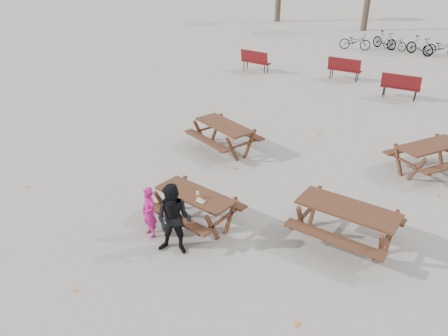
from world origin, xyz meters
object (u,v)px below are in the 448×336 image
Objects in this scene: food_tray at (201,201)px; picnic_table_east at (345,225)px; picnic_table_north at (224,137)px; adult at (174,220)px; picnic_table_far at (428,158)px; main_picnic_table at (195,201)px; soda_bottle at (198,195)px; child at (149,212)px.

food_tray is 0.09× the size of picnic_table_east.
picnic_table_east is 1.04× the size of picnic_table_north.
picnic_table_north is (-2.34, 4.44, -0.35)m from adult.
picnic_table_east is (2.57, 1.60, -0.36)m from food_tray.
picnic_table_east is 1.07× the size of picnic_table_far.
main_picnic_table is at bearing -46.68° from picnic_table_north.
picnic_table_east is at bearing 29.33° from soda_bottle.
picnic_table_east is (2.71, 1.52, -0.41)m from soda_bottle.
adult reaches higher than soda_bottle.
main_picnic_table is 3.22m from picnic_table_east.
soda_bottle is at bearing 75.28° from adult.
child reaches higher than soda_bottle.
picnic_table_north is (-2.29, 3.60, -0.38)m from food_tray.
food_tray is at bearing 179.32° from picnic_table_far.
picnic_table_far is (0.35, 4.42, -0.03)m from picnic_table_east.
main_picnic_table is at bearing 176.27° from picnic_table_far.
soda_bottle is at bearing 153.59° from food_tray.
picnic_table_far is (2.92, 6.01, -0.39)m from food_tray.
picnic_table_north is at bearing 121.74° from child.
child is (-0.77, -0.77, -0.21)m from food_tray.
food_tray is 4.29m from picnic_table_north.
picnic_table_east is at bearing -9.03° from picnic_table_north.
picnic_table_far is at bearing 74.02° from child.
picnic_table_east is at bearing 31.90° from food_tray.
soda_bottle is 0.09× the size of picnic_table_north.
picnic_table_far reaches higher than main_picnic_table.
child reaches higher than picnic_table_far.
main_picnic_table is 6.68m from picnic_table_far.
adult is (0.04, -0.84, -0.02)m from food_tray.
main_picnic_table is 1.55× the size of child.
adult reaches higher than picnic_table_east.
main_picnic_table is 0.32m from soda_bottle.
picnic_table_north is at bearing 119.92° from main_picnic_table.
soda_bottle is at bearing -28.96° from main_picnic_table.
main_picnic_table is 3.97m from picnic_table_north.
food_tray is at bearing -26.41° from soda_bottle.
main_picnic_table is 10.59× the size of soda_bottle.
soda_bottle reaches higher than picnic_table_east.
picnic_table_east is (3.34, 2.37, -0.14)m from child.
soda_bottle is 0.11× the size of adult.
picnic_table_east is (2.52, 2.43, -0.34)m from adult.
picnic_table_north is at bearing 153.41° from picnic_table_east.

